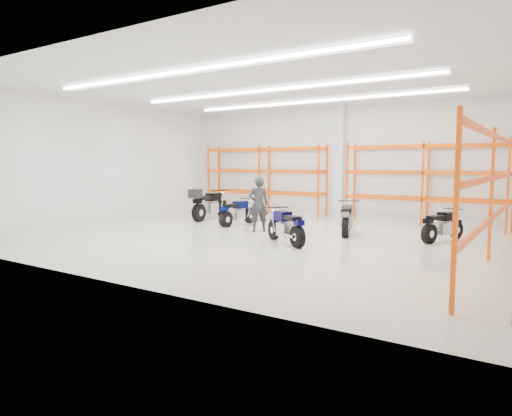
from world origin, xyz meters
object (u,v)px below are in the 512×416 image
Objects in this scene: motorcycle_back_c at (347,219)px; structural_column at (340,162)px; motorcycle_back_a at (208,205)px; motorcycle_back_d at (442,226)px; motorcycle_back_b at (236,213)px; standing_man at (259,204)px; motorcycle_main at (287,228)px.

structural_column is (-1.92, 3.99, 1.77)m from motorcycle_back_c.
motorcycle_back_a reaches higher than motorcycle_back_d.
standing_man reaches higher than motorcycle_back_b.
standing_man is 5.20m from structural_column.
standing_man is (-2.63, -0.98, 0.40)m from motorcycle_back_c.
standing_man is (1.42, -0.76, 0.44)m from motorcycle_back_b.
motorcycle_back_a is 5.57m from structural_column.
structural_column reaches higher than motorcycle_back_a.
motorcycle_back_c is 4.77m from structural_column.
motorcycle_back_d is at bearing -1.79° from motorcycle_back_a.
motorcycle_back_b is at bearing 145.24° from motorcycle_main.
structural_column reaches higher than motorcycle_back_c.
motorcycle_back_d is (2.74, 0.22, -0.05)m from motorcycle_back_c.
motorcycle_back_c is (0.73, 2.53, 0.02)m from motorcycle_main.
structural_column reaches higher than motorcycle_main.
motorcycle_main is at bearing 99.87° from standing_man.
motorcycle_main reaches higher than motorcycle_back_b.
motorcycle_back_c is at bearing -175.42° from motorcycle_back_d.
motorcycle_main is at bearing -30.12° from motorcycle_back_a.
motorcycle_back_a is at bearing 159.29° from motorcycle_back_b.
motorcycle_back_a is 1.20× the size of motorcycle_back_c.
structural_column is at bearing 100.36° from motorcycle_main.
structural_column is at bearing 63.11° from motorcycle_back_b.
motorcycle_back_c is (5.93, -0.49, -0.12)m from motorcycle_back_a.
motorcycle_back_b reaches higher than motorcycle_back_d.
motorcycle_back_b is (1.87, -0.71, -0.15)m from motorcycle_back_a.
motorcycle_back_c reaches higher than motorcycle_back_b.
motorcycle_main is 2.63m from motorcycle_back_c.
motorcycle_back_c is at bearing 3.09° from motorcycle_back_b.
motorcycle_back_c is 2.84m from standing_man.
motorcycle_back_d is (3.47, 2.75, -0.03)m from motorcycle_main.
motorcycle_back_c is 1.14× the size of standing_man.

